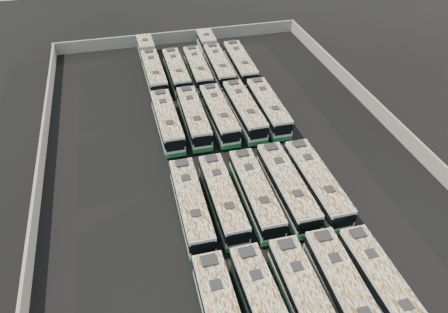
# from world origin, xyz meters

# --- Properties ---
(ground) EXTENTS (140.00, 140.00, 0.00)m
(ground) POSITION_xyz_m (0.00, 0.00, 0.00)
(ground) COLOR black
(ground) RESTS_ON ground
(perimeter_wall) EXTENTS (45.20, 73.20, 2.20)m
(perimeter_wall) POSITION_xyz_m (0.00, 0.00, 1.10)
(perimeter_wall) COLOR slate
(perimeter_wall) RESTS_ON ground
(bus_front_left) EXTENTS (2.88, 12.28, 3.44)m
(bus_front_left) POSITION_xyz_m (-3.15, -22.69, 1.76)
(bus_front_left) COLOR silver
(bus_front_left) RESTS_ON ground
(bus_front_center) EXTENTS (2.62, 12.31, 3.47)m
(bus_front_center) POSITION_xyz_m (0.36, -22.76, 1.77)
(bus_front_center) COLOR silver
(bus_front_center) RESTS_ON ground
(bus_front_right) EXTENTS (2.91, 12.47, 3.50)m
(bus_front_right) POSITION_xyz_m (3.81, -22.75, 1.79)
(bus_front_right) COLOR silver
(bus_front_right) RESTS_ON ground
(bus_front_far_right) EXTENTS (2.65, 12.04, 3.39)m
(bus_front_far_right) POSITION_xyz_m (7.22, -22.95, 1.73)
(bus_front_far_right) COLOR silver
(bus_front_far_right) RESTS_ON ground
(bus_midfront_far_left) EXTENTS (2.70, 12.34, 3.47)m
(bus_midfront_far_left) POSITION_xyz_m (-6.64, -9.11, 1.78)
(bus_midfront_far_left) COLOR silver
(bus_midfront_far_left) RESTS_ON ground
(bus_midfront_left) EXTENTS (2.57, 12.03, 3.39)m
(bus_midfront_left) POSITION_xyz_m (-3.24, -8.90, 1.73)
(bus_midfront_left) COLOR silver
(bus_midfront_left) RESTS_ON ground
(bus_midfront_center) EXTENTS (2.64, 12.22, 3.44)m
(bus_midfront_center) POSITION_xyz_m (0.32, -8.97, 1.76)
(bus_midfront_center) COLOR silver
(bus_midfront_center) RESTS_ON ground
(bus_midfront_right) EXTENTS (2.69, 12.62, 3.56)m
(bus_midfront_right) POSITION_xyz_m (3.84, -8.93, 1.82)
(bus_midfront_right) COLOR silver
(bus_midfront_right) RESTS_ON ground
(bus_midfront_far_right) EXTENTS (2.71, 12.60, 3.55)m
(bus_midfront_far_right) POSITION_xyz_m (7.20, -9.15, 1.81)
(bus_midfront_far_right) COLOR silver
(bus_midfront_far_right) RESTS_ON ground
(bus_midback_far_left) EXTENTS (2.79, 12.32, 3.46)m
(bus_midback_far_left) POSITION_xyz_m (-6.67, 7.23, 1.77)
(bus_midback_far_left) COLOR silver
(bus_midback_far_left) RESTS_ON ground
(bus_midback_left) EXTENTS (2.71, 12.26, 3.45)m
(bus_midback_left) POSITION_xyz_m (-3.10, 7.32, 1.76)
(bus_midback_left) COLOR silver
(bus_midback_left) RESTS_ON ground
(bus_midback_center) EXTENTS (2.72, 12.24, 3.44)m
(bus_midback_center) POSITION_xyz_m (0.34, 7.18, 1.76)
(bus_midback_center) COLOR silver
(bus_midback_center) RESTS_ON ground
(bus_midback_right) EXTENTS (2.82, 12.54, 3.53)m
(bus_midback_right) POSITION_xyz_m (3.86, 7.18, 1.80)
(bus_midback_right) COLOR silver
(bus_midback_right) RESTS_ON ground
(bus_midback_far_right) EXTENTS (2.73, 12.35, 3.47)m
(bus_midback_far_right) POSITION_xyz_m (7.29, 7.20, 1.78)
(bus_midback_far_right) COLOR silver
(bus_midback_far_right) RESTS_ON ground
(bus_back_far_left) EXTENTS (2.84, 19.00, 3.44)m
(bus_back_far_left) POSITION_xyz_m (-6.65, 24.56, 1.76)
(bus_back_far_left) COLOR silver
(bus_back_far_left) RESTS_ON ground
(bus_back_left) EXTENTS (2.61, 12.02, 3.38)m
(bus_back_left) POSITION_xyz_m (-3.12, 21.07, 1.73)
(bus_back_left) COLOR silver
(bus_back_left) RESTS_ON ground
(bus_back_center) EXTENTS (2.73, 12.14, 3.41)m
(bus_back_center) POSITION_xyz_m (0.28, 20.98, 1.74)
(bus_back_center) COLOR silver
(bus_back_center) RESTS_ON ground
(bus_back_right) EXTENTS (2.96, 18.98, 3.43)m
(bus_back_right) POSITION_xyz_m (3.84, 24.31, 1.75)
(bus_back_right) COLOR silver
(bus_back_right) RESTS_ON ground
(bus_back_far_right) EXTENTS (2.92, 12.48, 3.50)m
(bus_back_far_right) POSITION_xyz_m (7.31, 21.14, 1.79)
(bus_back_far_right) COLOR silver
(bus_back_far_right) RESTS_ON ground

